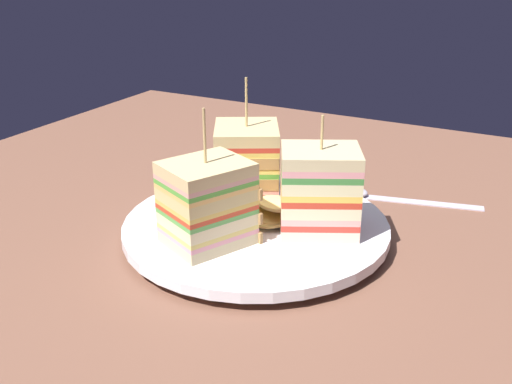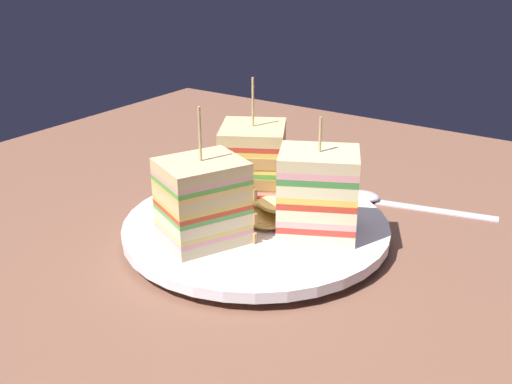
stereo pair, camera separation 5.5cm
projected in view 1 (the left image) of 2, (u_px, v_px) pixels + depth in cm
name	position (u px, v px, depth cm)	size (l,w,h in cm)	color
ground_plane	(256.00, 247.00, 57.42)	(92.12, 89.60, 1.80)	brown
plate	(256.00, 228.00, 56.66)	(24.78, 24.78, 1.78)	white
sandwich_wedge_0	(247.00, 163.00, 60.23)	(8.72, 8.99, 12.32)	beige
sandwich_wedge_1	(207.00, 203.00, 51.20)	(8.05, 8.62, 11.96)	beige
sandwich_wedge_2	(319.00, 191.00, 53.36)	(8.60, 8.00, 10.71)	beige
chip_pile	(271.00, 209.00, 56.52)	(6.99, 6.94, 2.16)	#E0BF6D
salad_garnish	(186.00, 195.00, 60.70)	(5.43, 7.28, 1.34)	#478A41
spoon	(373.00, 195.00, 65.84)	(15.62, 5.30, 1.00)	silver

